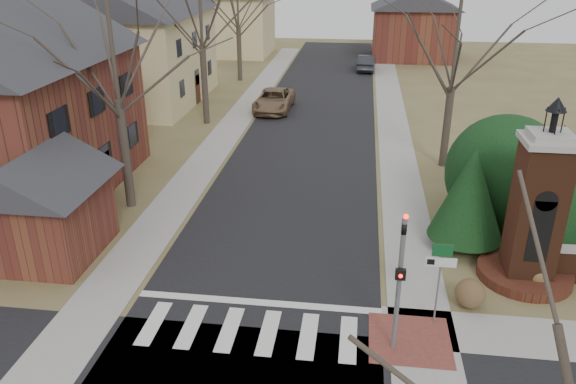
% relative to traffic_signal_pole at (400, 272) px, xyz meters
% --- Properties ---
extents(ground, '(120.00, 120.00, 0.00)m').
position_rel_traffic_signal_pole_xyz_m(ground, '(-4.30, -0.57, -2.59)').
color(ground, brown).
rests_on(ground, ground).
extents(main_street, '(8.00, 70.00, 0.01)m').
position_rel_traffic_signal_pole_xyz_m(main_street, '(-4.30, 21.43, -2.58)').
color(main_street, black).
rests_on(main_street, ground).
extents(crosswalk_zone, '(8.00, 2.20, 0.02)m').
position_rel_traffic_signal_pole_xyz_m(crosswalk_zone, '(-4.30, 0.23, -2.58)').
color(crosswalk_zone, silver).
rests_on(crosswalk_zone, ground).
extents(stop_bar, '(8.00, 0.35, 0.02)m').
position_rel_traffic_signal_pole_xyz_m(stop_bar, '(-4.30, 1.73, -2.58)').
color(stop_bar, silver).
rests_on(stop_bar, ground).
extents(sidewalk_right_main, '(2.00, 60.00, 0.02)m').
position_rel_traffic_signal_pole_xyz_m(sidewalk_right_main, '(0.90, 21.43, -2.58)').
color(sidewalk_right_main, gray).
rests_on(sidewalk_right_main, ground).
extents(sidewalk_left, '(2.00, 60.00, 0.02)m').
position_rel_traffic_signal_pole_xyz_m(sidewalk_left, '(-9.50, 21.43, -2.58)').
color(sidewalk_left, gray).
rests_on(sidewalk_left, ground).
extents(curb_apron, '(2.40, 2.40, 0.02)m').
position_rel_traffic_signal_pole_xyz_m(curb_apron, '(0.50, 0.43, -2.57)').
color(curb_apron, brown).
rests_on(curb_apron, ground).
extents(traffic_signal_pole, '(0.28, 0.41, 4.50)m').
position_rel_traffic_signal_pole_xyz_m(traffic_signal_pole, '(0.00, 0.00, 0.00)').
color(traffic_signal_pole, slate).
rests_on(traffic_signal_pole, ground).
extents(sign_post, '(0.90, 0.07, 2.75)m').
position_rel_traffic_signal_pole_xyz_m(sign_post, '(1.29, 1.41, -0.64)').
color(sign_post, slate).
rests_on(sign_post, ground).
extents(brick_gate_monument, '(3.20, 3.20, 6.47)m').
position_rel_traffic_signal_pole_xyz_m(brick_gate_monument, '(4.70, 4.42, -0.42)').
color(brick_gate_monument, '#4E2817').
rests_on(brick_gate_monument, ground).
extents(house_brick_left, '(9.80, 11.80, 9.42)m').
position_rel_traffic_signal_pole_xyz_m(house_brick_left, '(-17.31, 9.42, 2.07)').
color(house_brick_left, brown).
rests_on(house_brick_left, ground).
extents(house_stucco_left, '(9.80, 12.80, 9.28)m').
position_rel_traffic_signal_pole_xyz_m(house_stucco_left, '(-17.80, 26.42, 2.01)').
color(house_stucco_left, beige).
rests_on(house_stucco_left, ground).
extents(garage_left, '(4.80, 4.80, 4.29)m').
position_rel_traffic_signal_pole_xyz_m(garage_left, '(-12.82, 3.92, -0.35)').
color(garage_left, brown).
rests_on(garage_left, ground).
extents(house_distant_left, '(10.80, 8.80, 8.53)m').
position_rel_traffic_signal_pole_xyz_m(house_distant_left, '(-16.31, 47.42, 1.66)').
color(house_distant_left, beige).
rests_on(house_distant_left, ground).
extents(house_distant_right, '(8.80, 8.80, 7.30)m').
position_rel_traffic_signal_pole_xyz_m(house_distant_right, '(3.69, 47.42, 1.06)').
color(house_distant_right, brown).
rests_on(house_distant_right, ground).
extents(evergreen_near, '(2.80, 2.80, 4.10)m').
position_rel_traffic_signal_pole_xyz_m(evergreen_near, '(2.90, 6.43, -0.29)').
color(evergreen_near, '#473D33').
rests_on(evergreen_near, ground).
extents(evergreen_mid, '(3.40, 3.40, 4.70)m').
position_rel_traffic_signal_pole_xyz_m(evergreen_mid, '(6.20, 7.63, 0.01)').
color(evergreen_mid, '#473D33').
rests_on(evergreen_mid, ground).
extents(evergreen_mass, '(4.80, 4.80, 4.80)m').
position_rel_traffic_signal_pole_xyz_m(evergreen_mass, '(4.70, 8.93, -0.19)').
color(evergreen_mass, black).
rests_on(evergreen_mass, ground).
extents(bare_tree_0, '(8.05, 8.05, 11.15)m').
position_rel_traffic_signal_pole_xyz_m(bare_tree_0, '(-11.30, 8.43, 5.11)').
color(bare_tree_0, '#473D33').
rests_on(bare_tree_0, ground).
extents(bare_tree_3, '(7.00, 7.00, 9.70)m').
position_rel_traffic_signal_pole_xyz_m(bare_tree_3, '(3.20, 15.43, 4.10)').
color(bare_tree_3, '#473D33').
rests_on(bare_tree_3, ground).
extents(pickup_truck, '(2.55, 5.33, 1.47)m').
position_rel_traffic_signal_pole_xyz_m(pickup_truck, '(-7.36, 25.09, -1.85)').
color(pickup_truck, '#826547').
rests_on(pickup_truck, ground).
extents(distant_car, '(1.78, 4.49, 1.45)m').
position_rel_traffic_signal_pole_xyz_m(distant_car, '(-0.90, 40.10, -1.86)').
color(distant_car, '#2C2E33').
rests_on(distant_car, ground).
extents(dry_shrub_left, '(0.97, 0.97, 0.97)m').
position_rel_traffic_signal_pole_xyz_m(dry_shrub_left, '(2.50, 2.43, -2.10)').
color(dry_shrub_left, brown).
rests_on(dry_shrub_left, ground).
extents(dry_shrub_right, '(0.85, 0.85, 0.85)m').
position_rel_traffic_signal_pole_xyz_m(dry_shrub_right, '(5.00, 4.03, -2.16)').
color(dry_shrub_right, brown).
rests_on(dry_shrub_right, ground).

